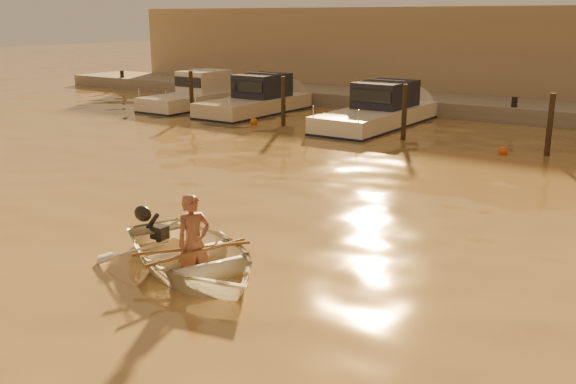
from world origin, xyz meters
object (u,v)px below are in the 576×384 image
Objects in this scene: moored_boat_1 at (254,100)px; waterfront_building at (516,55)px; moored_boat_0 at (196,95)px; dinghy at (192,256)px; moored_boat_2 at (377,111)px; person at (194,242)px.

waterfront_building reaches higher than moored_boat_1.
dinghy is at bearing -48.13° from moored_boat_0.
moored_boat_0 is 9.86m from moored_boat_2.
dinghy is at bearing -56.19° from moored_boat_1.
moored_boat_1 is (3.58, 0.00, 0.00)m from moored_boat_0.
person is at bearing -85.66° from waterfront_building.
moored_boat_0 is 0.87× the size of moored_boat_2.
waterfront_building reaches higher than dinghy.
person is 0.22× the size of moored_boat_2.
dinghy is 0.30m from person.
moored_boat_1 and moored_boat_2 have the same top height.
moored_boat_0 and moored_boat_2 have the same top height.
dinghy is at bearing -85.85° from waterfront_building.
moored_boat_1 is 0.15× the size of waterfront_building.
dinghy is at bearing -74.75° from moored_boat_2.
waterfront_building is (-2.04, 26.84, 1.85)m from person.
person is 19.10m from moored_boat_1.
moored_boat_2 is at bearing 0.00° from moored_boat_1.
moored_boat_1 is 6.27m from moored_boat_2.
moored_boat_0 reaches higher than dinghy.
waterfront_building is (-1.95, 26.80, 2.13)m from dinghy.
moored_boat_1 is at bearing -128.13° from waterfront_building.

